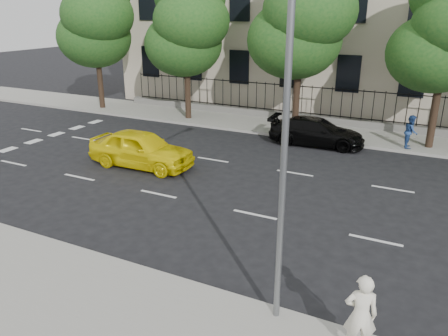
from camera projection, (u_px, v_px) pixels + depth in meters
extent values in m
plane|color=black|center=(223.00, 248.00, 12.94)|extent=(120.00, 120.00, 0.00)
cube|color=gray|center=(142.00, 330.00, 9.55)|extent=(60.00, 4.00, 0.15)
cube|color=gray|center=(333.00, 133.00, 24.70)|extent=(60.00, 4.00, 0.15)
cube|color=slate|center=(340.00, 121.00, 26.04)|extent=(30.00, 0.50, 0.40)
cube|color=black|center=(340.00, 116.00, 25.94)|extent=(28.80, 0.05, 0.05)
cube|color=black|center=(343.00, 90.00, 25.38)|extent=(28.80, 0.05, 0.05)
cylinder|color=slate|center=(285.00, 146.00, 8.54)|extent=(0.14, 0.14, 8.00)
cylinder|color=#382619|center=(101.00, 85.00, 30.11)|extent=(0.36, 0.36, 3.15)
ellipsoid|color=#1A4E1A|center=(94.00, 37.00, 29.45)|extent=(4.94, 4.94, 4.06)
ellipsoid|color=#1A4E1A|center=(98.00, 15.00, 28.17)|extent=(4.68, 4.68, 3.85)
cylinder|color=#382619|center=(188.00, 94.00, 27.23)|extent=(0.36, 0.36, 2.97)
ellipsoid|color=#1A4E1A|center=(183.00, 44.00, 26.62)|extent=(4.75, 4.75, 3.90)
ellipsoid|color=#1A4E1A|center=(191.00, 21.00, 25.36)|extent=(4.50, 4.50, 3.70)
cylinder|color=#382619|center=(296.00, 102.00, 24.26)|extent=(0.36, 0.36, 3.32)
ellipsoid|color=#1A4E1A|center=(294.00, 40.00, 23.55)|extent=(5.13, 5.13, 4.21)
ellipsoid|color=#1A4E1A|center=(310.00, 11.00, 22.24)|extent=(4.86, 4.86, 4.00)
cylinder|color=#382619|center=(434.00, 117.00, 21.39)|extent=(0.36, 0.36, 3.08)
ellipsoid|color=#1A4E1A|center=(435.00, 53.00, 20.79)|extent=(4.56, 4.56, 3.74)
imported|color=#FFE609|center=(141.00, 149.00, 19.39)|extent=(4.86, 2.02, 1.65)
imported|color=black|center=(316.00, 132.00, 22.51)|extent=(4.97, 2.25, 1.41)
imported|color=white|center=(361.00, 315.00, 8.54)|extent=(0.75, 0.60, 1.79)
imported|color=navy|center=(411.00, 132.00, 21.54)|extent=(0.70, 0.85, 1.64)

